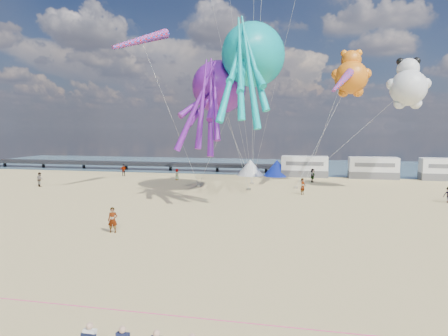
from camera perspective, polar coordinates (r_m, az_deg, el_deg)
ground at (r=21.42m, az=-6.23°, el=-14.13°), size 120.00×120.00×0.00m
water at (r=74.74m, az=6.89°, el=0.32°), size 120.00×120.00×0.00m
pier at (r=72.10m, az=-16.68°, el=0.69°), size 60.00×3.00×0.50m
motorhome_0 at (r=59.40m, az=11.43°, el=0.22°), size 6.60×2.50×3.00m
motorhome_1 at (r=60.11m, az=20.52°, el=0.02°), size 6.60×2.50×3.00m
motorhome_2 at (r=62.28m, az=29.19°, el=-0.16°), size 6.60×2.50×3.00m
tent_white at (r=60.01m, az=3.77°, el=0.10°), size 4.00×4.00×2.40m
tent_blue at (r=59.59m, az=7.58°, el=0.01°), size 4.00×4.00×2.40m
rope_line at (r=17.10m, az=-11.72°, el=-19.54°), size 34.00×0.03×0.03m
standing_person at (r=28.87m, az=-15.61°, el=-7.18°), size 0.74×0.59×1.78m
beachgoer_0 at (r=55.18m, az=-6.72°, el=-0.91°), size 0.42×0.59×1.52m
beachgoer_1 at (r=53.66m, az=-24.81°, el=-1.50°), size 1.02×0.93×1.75m
beachgoer_3 at (r=60.95m, az=-14.17°, el=-0.30°), size 1.28×1.17×1.72m
beachgoer_4 at (r=53.82m, az=12.55°, el=-1.04°), size 0.62×1.12×1.80m
beachgoer_5 at (r=43.92m, az=11.19°, el=-2.59°), size 1.28×1.68×1.77m
sandbag_a at (r=49.00m, az=-3.63°, el=-2.52°), size 0.50×0.35×0.22m
sandbag_b at (r=46.30m, az=3.56°, el=-3.02°), size 0.50×0.35×0.22m
sandbag_c at (r=48.04m, az=10.25°, el=-2.78°), size 0.50×0.35×0.22m
sandbag_d at (r=49.96m, az=11.34°, el=-2.46°), size 0.50×0.35×0.22m
sandbag_e at (r=50.93m, az=4.01°, el=-2.20°), size 0.50×0.35×0.22m
kite_octopus_teal at (r=41.67m, az=4.22°, el=15.77°), size 8.16×12.25×12.92m
kite_octopus_purple at (r=43.97m, az=-0.66°, el=11.45°), size 7.22×11.56×12.27m
kite_panda at (r=47.69m, az=24.84°, el=10.35°), size 5.72×5.54×6.53m
kite_teddy_orange at (r=51.33m, az=17.70°, el=12.21°), size 5.96×5.78×6.75m
windsock_left at (r=44.63m, az=-11.75°, el=17.45°), size 4.27×7.50×7.76m
windsock_mid at (r=47.08m, az=16.51°, el=11.80°), size 3.25×5.79×5.87m
windsock_right at (r=47.77m, az=-0.76°, el=9.67°), size 1.57×5.02×4.95m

